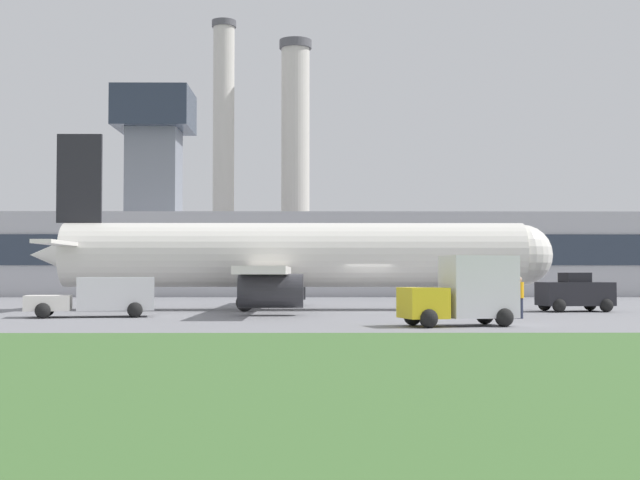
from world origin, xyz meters
name	(u,v)px	position (x,y,z in m)	size (l,w,h in m)	color
ground_plane	(369,311)	(0.00, 0.00, 0.00)	(400.00, 400.00, 0.00)	gray
grass_strip	(566,440)	(0.00, -36.50, 0.03)	(240.00, 37.00, 0.06)	#426B33
terminal_building	(334,251)	(-1.01, 35.65, 4.05)	(77.78, 15.16, 19.10)	#B2B2B7
smokestack_left	(224,154)	(-13.88, 61.46, 16.66)	(3.00, 3.00, 33.07)	beige
smokestack_right	(295,163)	(-5.09, 62.21, 15.59)	(3.99, 3.99, 30.86)	beige
airplane	(287,257)	(-4.40, 1.83, 2.92)	(28.68, 23.04, 9.66)	white
pushback_tug	(575,294)	(10.75, -0.52, 0.93)	(3.83, 2.97, 2.03)	#232328
baggage_truck	(101,297)	(-12.67, -6.17, 0.92)	(5.97, 3.36, 1.82)	white
fuel_truck	(466,293)	(2.82, -13.29, 1.26)	(4.57, 3.07, 2.66)	yellow
ground_crew_person	(519,297)	(6.16, -7.73, 0.95)	(0.56, 0.56, 1.86)	#23283D
traffic_cone_near_nose	(493,308)	(5.68, -4.34, 0.34)	(0.54, 0.54, 0.74)	black
traffic_cone_wingtip	(416,308)	(2.12, -3.05, 0.29)	(0.59, 0.59, 0.64)	black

